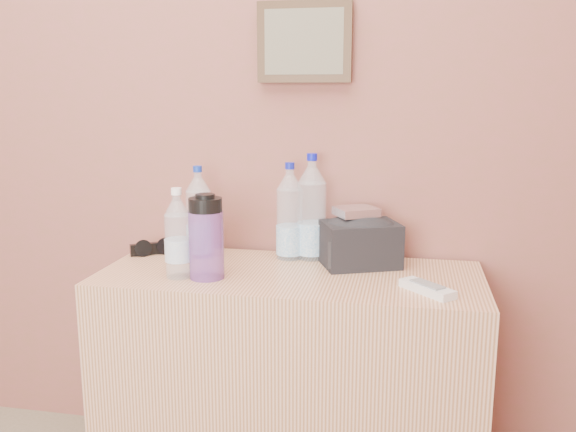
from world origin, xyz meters
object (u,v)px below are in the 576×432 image
(pet_large_b, at_px, (312,213))
(pet_small, at_px, (178,238))
(dresser, at_px, (290,382))
(nalgene_bottle, at_px, (206,237))
(pet_large_a, at_px, (199,217))
(toiletry_bag, at_px, (360,241))
(foil_packet, at_px, (356,211))
(ac_remote, at_px, (427,289))
(sunglasses, at_px, (153,248))
(pet_large_c, at_px, (290,216))

(pet_large_b, bearing_deg, pet_small, -141.27)
(dresser, relative_size, nalgene_bottle, 4.61)
(pet_small, relative_size, nalgene_bottle, 1.06)
(dresser, bearing_deg, pet_large_a, 158.53)
(pet_large_a, bearing_deg, toiletry_bag, -1.17)
(foil_packet, bearing_deg, dresser, -143.28)
(pet_small, bearing_deg, ac_remote, -0.52)
(pet_large_b, xyz_separation_m, toiletry_bag, (0.16, -0.06, -0.07))
(pet_small, distance_m, sunglasses, 0.30)
(pet_large_a, height_order, pet_small, pet_large_a)
(pet_large_b, bearing_deg, foil_packet, -14.53)
(pet_small, relative_size, foil_packet, 2.16)
(pet_large_c, relative_size, pet_small, 1.19)
(pet_large_a, relative_size, sunglasses, 1.97)
(pet_large_a, bearing_deg, pet_large_b, 6.95)
(pet_large_b, relative_size, ac_remote, 2.06)
(pet_small, distance_m, nalgene_bottle, 0.08)
(pet_small, xyz_separation_m, toiletry_bag, (0.51, 0.22, -0.04))
(dresser, height_order, foil_packet, foil_packet)
(pet_large_c, bearing_deg, pet_large_b, 10.27)
(nalgene_bottle, bearing_deg, pet_small, -175.14)
(nalgene_bottle, distance_m, foil_packet, 0.47)
(toiletry_bag, bearing_deg, ac_remote, -71.29)
(dresser, height_order, pet_large_c, pet_large_c)
(nalgene_bottle, height_order, ac_remote, nalgene_bottle)
(pet_large_b, xyz_separation_m, nalgene_bottle, (-0.26, -0.27, -0.03))
(dresser, bearing_deg, pet_large_c, 101.49)
(pet_large_a, relative_size, pet_large_b, 0.88)
(sunglasses, bearing_deg, foil_packet, -33.63)
(dresser, bearing_deg, ac_remote, -15.52)
(pet_large_b, relative_size, foil_packet, 2.81)
(pet_large_b, bearing_deg, pet_large_c, -169.73)
(pet_large_a, relative_size, ac_remote, 1.80)
(sunglasses, bearing_deg, toiletry_bag, -35.12)
(sunglasses, xyz_separation_m, foil_packet, (0.67, 0.02, 0.15))
(pet_large_b, distance_m, toiletry_bag, 0.19)
(dresser, distance_m, sunglasses, 0.63)
(pet_small, relative_size, sunglasses, 1.73)
(dresser, xyz_separation_m, pet_large_a, (-0.33, 0.13, 0.49))
(dresser, xyz_separation_m, toiletry_bag, (0.20, 0.12, 0.43))
(pet_large_c, xyz_separation_m, nalgene_bottle, (-0.19, -0.26, -0.02))
(pet_large_b, bearing_deg, nalgene_bottle, -134.23)
(pet_large_a, xyz_separation_m, sunglasses, (-0.16, -0.01, -0.11))
(dresser, relative_size, ac_remote, 6.86)
(dresser, height_order, pet_large_a, pet_large_a)
(nalgene_bottle, relative_size, toiletry_bag, 1.09)
(pet_large_c, height_order, nalgene_bottle, pet_large_c)
(pet_large_a, bearing_deg, nalgene_bottle, -65.85)
(pet_large_c, bearing_deg, dresser, -78.51)
(dresser, distance_m, nalgene_bottle, 0.54)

